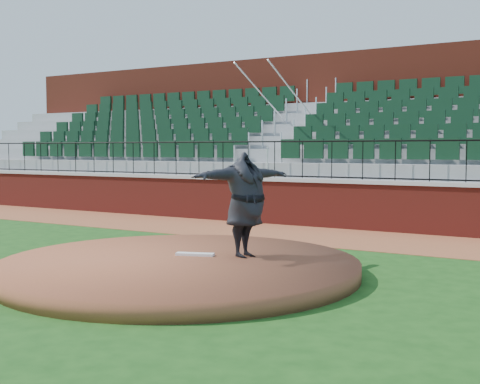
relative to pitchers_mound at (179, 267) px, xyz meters
The scene contains 10 objects.
ground 0.30m from the pitchers_mound, ahead, with size 90.00×90.00×0.00m, color #194714.
warning_track 5.44m from the pitchers_mound, 87.12° to the left, with size 34.00×3.20×0.01m, color brown.
field_wall 7.05m from the pitchers_mound, 87.77° to the left, with size 34.00×0.35×1.20m, color maroon.
wall_cap 7.13m from the pitchers_mound, 87.77° to the left, with size 34.00×0.45×0.10m, color #B7B7B7.
wall_railing 7.23m from the pitchers_mound, 87.77° to the left, with size 34.00×0.05×1.00m, color black, non-canonical shape.
seating_stands 10.00m from the pitchers_mound, 88.39° to the left, with size 34.00×5.10×4.60m, color gray, non-canonical shape.
concourse_wall 12.83m from the pitchers_mound, 88.75° to the left, with size 34.00×0.50×5.50m, color maroon.
pitchers_mound is the anchor object (origin of this frame).
pitching_rubber 0.47m from the pitchers_mound, 88.93° to the left, with size 0.67×0.17×0.04m, color white.
pitcher 1.53m from the pitchers_mound, 43.35° to the left, with size 2.21×0.60×1.80m, color black.
Camera 1 is at (5.79, -8.30, 2.10)m, focal length 46.17 mm.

